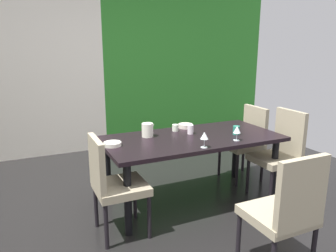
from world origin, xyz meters
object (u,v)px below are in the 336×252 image
at_px(wine_glass_south, 237,130).
at_px(pitcher_rear, 148,130).
at_px(chair_right_far, 247,139).
at_px(cup_near_shelf, 236,130).
at_px(chair_head_near, 286,210).
at_px(cup_corner, 190,129).
at_px(serving_bowl_north, 113,144).
at_px(chair_right_near, 280,150).
at_px(serving_bowl_east, 185,126).
at_px(wine_glass_west, 204,136).
at_px(chair_left_near, 112,181).
at_px(cup_right, 175,128).
at_px(dining_table, 192,144).

distance_m(wine_glass_south, pitcher_rear, 0.92).
bearing_deg(chair_right_far, cup_near_shelf, 130.81).
distance_m(chair_head_near, cup_corner, 1.46).
bearing_deg(chair_right_far, serving_bowl_north, 98.15).
xyz_separation_m(chair_right_near, serving_bowl_east, (-0.84, 0.65, 0.22)).
bearing_deg(wine_glass_south, chair_right_near, 1.44).
height_order(serving_bowl_north, pitcher_rear, pitcher_rear).
height_order(chair_right_near, serving_bowl_north, chair_right_near).
height_order(chair_right_far, wine_glass_south, chair_right_far).
bearing_deg(chair_right_far, wine_glass_west, 122.83).
bearing_deg(wine_glass_west, chair_head_near, -83.40).
height_order(chair_left_near, cup_right, chair_left_near).
xyz_separation_m(chair_left_near, serving_bowl_east, (1.06, 0.65, 0.24)).
bearing_deg(chair_right_near, cup_right, 60.32).
distance_m(dining_table, serving_bowl_east, 0.39).
height_order(serving_bowl_north, serving_bowl_east, serving_bowl_east).
bearing_deg(cup_corner, chair_left_near, -157.96).
relative_size(chair_right_far, pitcher_rear, 6.29).
xyz_separation_m(chair_head_near, chair_left_near, (-0.98, 1.04, -0.01)).
height_order(cup_near_shelf, cup_corner, cup_corner).
relative_size(cup_near_shelf, pitcher_rear, 0.64).
xyz_separation_m(serving_bowl_north, cup_near_shelf, (1.32, -0.15, 0.03)).
xyz_separation_m(chair_left_near, cup_right, (0.89, 0.58, 0.25)).
relative_size(chair_right_near, pitcher_rear, 6.71).
xyz_separation_m(chair_right_far, wine_glass_south, (-0.61, -0.60, 0.32)).
bearing_deg(serving_bowl_east, chair_right_far, -4.79).
xyz_separation_m(chair_right_near, chair_right_far, (-0.01, 0.58, -0.02)).
height_order(wine_glass_south, wine_glass_west, wine_glass_west).
bearing_deg(wine_glass_south, chair_right_far, 44.68).
distance_m(chair_right_far, pitcher_rear, 1.40).
distance_m(chair_right_far, cup_corner, 0.96).
distance_m(dining_table, chair_head_near, 1.33).
bearing_deg(chair_head_near, serving_bowl_north, 122.73).
relative_size(chair_right_far, cup_near_shelf, 9.90).
bearing_deg(cup_near_shelf, serving_bowl_east, 127.28).
bearing_deg(chair_left_near, cup_right, 122.92).
xyz_separation_m(serving_bowl_north, serving_bowl_east, (0.95, 0.33, 0.01)).
bearing_deg(cup_corner, chair_head_near, -90.20).
bearing_deg(pitcher_rear, serving_bowl_north, -159.04).
relative_size(chair_right_near, serving_bowl_north, 5.77).
bearing_deg(wine_glass_west, chair_left_near, 174.95).
bearing_deg(chair_right_far, chair_right_near, -179.43).
height_order(chair_head_near, wine_glass_west, chair_head_near).
distance_m(cup_right, pitcher_rear, 0.38).
relative_size(wine_glass_south, serving_bowl_east, 0.91).
relative_size(serving_bowl_north, serving_bowl_east, 1.03).
relative_size(chair_head_near, chair_left_near, 1.04).
xyz_separation_m(chair_right_far, cup_near_shelf, (-0.47, -0.41, 0.26)).
bearing_deg(dining_table, chair_right_far, 17.14).
distance_m(chair_head_near, pitcher_rear, 1.62).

